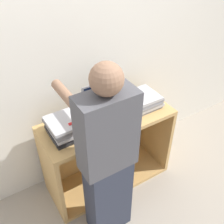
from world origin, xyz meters
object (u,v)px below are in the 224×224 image
laptop_open (104,110)px  laptop_stack_right (140,101)px  laptop_stack_left (69,126)px  person (107,161)px

laptop_open → laptop_stack_right: bearing=-8.6°
laptop_open → laptop_stack_left: size_ratio=0.96×
person → laptop_open: bearing=61.7°
laptop_open → laptop_stack_right: (0.35, -0.05, 0.00)m
laptop_stack_left → person: bearing=-76.1°
laptop_stack_right → person: bearing=-145.5°
laptop_stack_left → person: 0.44m
laptop_open → person: size_ratio=0.21×
laptop_stack_right → laptop_stack_left: bearing=179.8°
laptop_open → person: (-0.25, -0.47, -0.07)m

